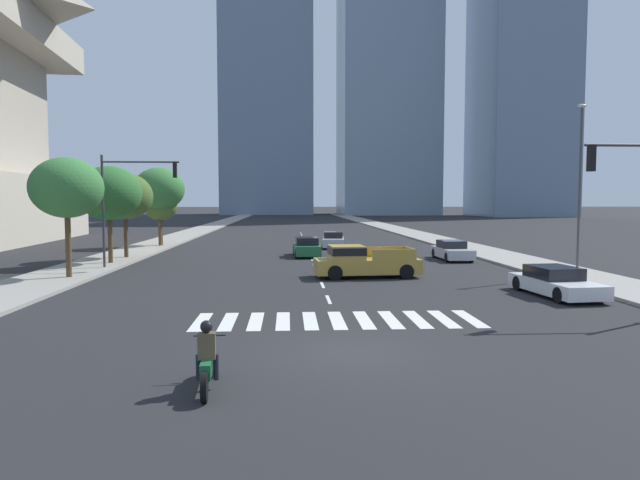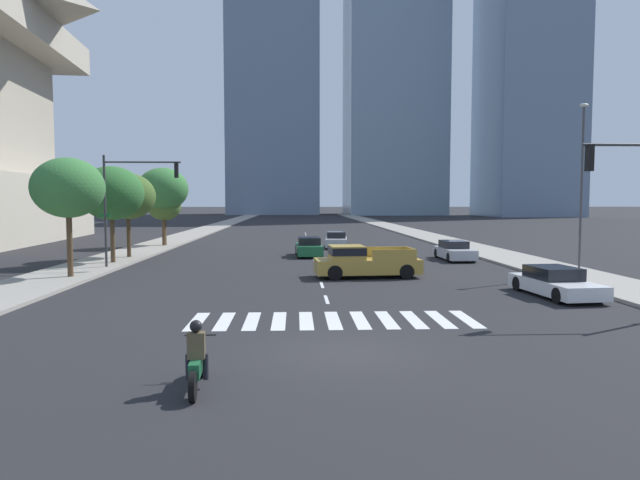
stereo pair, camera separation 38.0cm
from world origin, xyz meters
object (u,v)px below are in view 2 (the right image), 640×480
at_px(street_tree_fourth, 164,207).
at_px(street_tree_third, 128,196).
at_px(sedan_green_0, 309,248).
at_px(street_tree_nearest, 68,188).
at_px(sedan_silver_3, 454,251).
at_px(street_lamp_east, 582,177).
at_px(pickup_truck, 362,262).
at_px(motorcycle_lead, 197,362).
at_px(sedan_white_2, 555,283).
at_px(street_tree_fifth, 163,189).
at_px(street_tree_second, 112,193).
at_px(sedan_silver_1, 336,241).
at_px(traffic_signal_far, 132,191).

bearing_deg(street_tree_fourth, street_tree_third, -90.00).
distance_m(sedan_green_0, street_tree_fourth, 15.76).
bearing_deg(street_tree_nearest, sedan_green_0, 43.05).
xyz_separation_m(sedan_silver_3, street_tree_nearest, (-22.18, -8.63, 4.02)).
bearing_deg(street_tree_third, street_lamp_east, -20.85).
relative_size(pickup_truck, street_tree_fourth, 1.21).
bearing_deg(street_lamp_east, motorcycle_lead, -134.63).
height_order(sedan_silver_3, street_tree_fourth, street_tree_fourth).
bearing_deg(street_tree_fourth, sedan_green_0, -36.92).
bearing_deg(street_lamp_east, sedan_white_2, -124.07).
relative_size(sedan_white_2, street_tree_fourth, 1.07).
bearing_deg(street_tree_nearest, street_tree_fifth, 90.00).
distance_m(sedan_green_0, street_tree_third, 13.00).
distance_m(pickup_truck, sedan_green_0, 11.75).
bearing_deg(street_tree_second, street_lamp_east, -14.11).
distance_m(motorcycle_lead, pickup_truck, 18.20).
relative_size(motorcycle_lead, sedan_green_0, 0.49).
bearing_deg(street_tree_fourth, pickup_truck, -54.38).
bearing_deg(street_tree_nearest, sedan_silver_1, 51.61).
height_order(street_lamp_east, street_tree_second, street_lamp_east).
bearing_deg(sedan_silver_1, traffic_signal_far, -36.86).
bearing_deg(sedan_white_2, sedan_silver_3, 175.03).
xyz_separation_m(sedan_silver_3, street_tree_third, (-22.18, 1.53, 3.70)).
bearing_deg(sedan_green_0, street_lamp_east, -131.33).
bearing_deg(motorcycle_lead, traffic_signal_far, 15.49).
xyz_separation_m(motorcycle_lead, street_tree_second, (-9.34, 23.97, 3.87)).
bearing_deg(sedan_green_0, sedan_silver_3, -108.79).
relative_size(traffic_signal_far, street_lamp_east, 0.73).
height_order(sedan_white_2, street_tree_second, street_tree_second).
height_order(street_tree_second, street_tree_fourth, street_tree_second).
height_order(motorcycle_lead, sedan_white_2, motorcycle_lead).
height_order(sedan_silver_3, street_tree_fifth, street_tree_fifth).
bearing_deg(street_lamp_east, traffic_signal_far, 170.34).
height_order(pickup_truck, sedan_white_2, pickup_truck).
distance_m(pickup_truck, street_tree_fifth, 25.58).
relative_size(pickup_truck, street_lamp_east, 0.62).
distance_m(street_tree_fourth, street_tree_fifth, 1.57).
bearing_deg(sedan_white_2, street_tree_third, -131.42).
bearing_deg(street_tree_fourth, sedan_silver_3, -28.91).
bearing_deg(traffic_signal_far, street_tree_second, 128.25).
height_order(pickup_truck, sedan_silver_1, pickup_truck).
height_order(sedan_green_0, street_tree_fourth, street_tree_fourth).
bearing_deg(sedan_silver_1, sedan_silver_3, 40.28).
xyz_separation_m(sedan_green_0, sedan_silver_3, (9.79, -2.94, -0.03)).
distance_m(sedan_green_0, sedan_white_2, 20.25).
distance_m(street_tree_nearest, street_tree_fifth, 20.47).
height_order(sedan_silver_1, street_tree_nearest, street_tree_nearest).
height_order(street_tree_nearest, street_tree_fourth, street_tree_nearest).
distance_m(sedan_silver_1, traffic_signal_far, 19.89).
bearing_deg(street_tree_second, sedan_white_2, -30.00).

